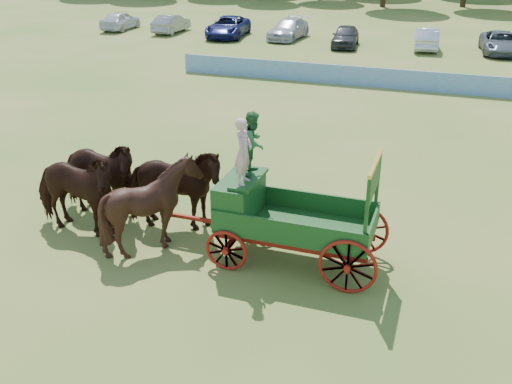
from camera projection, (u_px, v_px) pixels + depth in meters
The scene contains 8 objects.
ground at pixel (378, 266), 14.39m from camera, with size 160.00×160.00×0.00m, color olive.
horse_lead_left at pixel (74, 193), 15.44m from camera, with size 1.34×2.94×2.49m, color black.
horse_lead_right at pixel (97, 177), 16.38m from camera, with size 1.34×2.94×2.49m, color black.
horse_wheel_left at pixel (153, 205), 14.72m from camera, with size 2.01×2.26×2.49m, color black.
horse_wheel_right at pixel (172, 189), 15.66m from camera, with size 1.34×2.94×2.49m, color black.
farm_dray at pixel (268, 198), 14.15m from camera, with size 6.00×2.00×3.78m.
sponsor_banner at pixel (410, 80), 29.90m from camera, with size 26.00×0.08×1.05m, color blue.
parked_cars at pixel (344, 34), 41.87m from camera, with size 41.29×6.65×1.57m.
Camera 1 is at (1.15, -12.61, 7.73)m, focal length 40.00 mm.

